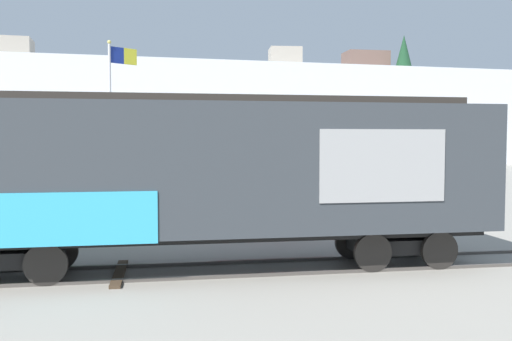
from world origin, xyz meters
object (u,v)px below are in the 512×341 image
Objects in this scene: flagpole at (115,102)px; parked_car_red at (264,206)px; parked_car_green at (67,211)px; freight_car at (214,171)px.

flagpole reaches higher than parked_car_red.
flagpole reaches higher than parked_car_green.
parked_car_red is at bearing -55.96° from flagpole.
parked_car_red is (6.56, 0.16, -0.06)m from parked_car_green.
freight_car is at bearing -79.61° from flagpole.
parked_car_green reaches higher than parked_car_red.
parked_car_green is at bearing -100.41° from flagpole.
parked_car_green is at bearing -178.64° from parked_car_red.
parked_car_red is at bearing 64.88° from freight_car.
freight_car reaches higher than parked_car_green.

